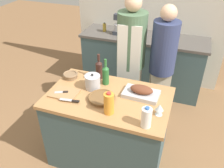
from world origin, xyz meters
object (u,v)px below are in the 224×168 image
(roasting_pan, at_px, (141,92))
(knife_paring, at_px, (62,92))
(wicker_basket, at_px, (102,98))
(cutting_board, at_px, (64,93))
(person_cook_aproned, at_px, (131,57))
(juice_jug, at_px, (109,103))
(wine_bottle_dark, at_px, (99,69))
(milk_jug, at_px, (146,117))
(stand_mixer, at_px, (119,26))
(wine_bottle_green, at_px, (106,74))
(condiment_bottle_tall, at_px, (166,37))
(condiment_bottle_extra, at_px, (104,27))
(stock_pot, at_px, (93,82))
(person_cook_guest, at_px, (162,63))
(wine_glass_left, at_px, (160,108))
(knife_chef, at_px, (70,100))
(mixing_bowl, at_px, (71,75))

(roasting_pan, relative_size, knife_paring, 2.70)
(wicker_basket, bearing_deg, knife_paring, -174.45)
(cutting_board, bearing_deg, person_cook_aproned, 63.66)
(juice_jug, distance_m, wine_bottle_dark, 0.63)
(roasting_pan, relative_size, milk_jug, 1.81)
(knife_paring, distance_m, stand_mixer, 1.72)
(wicker_basket, relative_size, wine_bottle_green, 0.91)
(condiment_bottle_tall, xyz_separation_m, condiment_bottle_extra, (-1.02, 0.13, -0.02))
(condiment_bottle_extra, bearing_deg, wine_bottle_dark, -71.52)
(stock_pot, distance_m, person_cook_guest, 1.00)
(wine_glass_left, distance_m, knife_chef, 0.88)
(roasting_pan, height_order, mixing_bowl, roasting_pan)
(milk_jug, relative_size, person_cook_guest, 0.13)
(cutting_board, distance_m, knife_chef, 0.16)
(roasting_pan, distance_m, knife_paring, 0.83)
(wicker_basket, distance_m, wine_glass_left, 0.59)
(condiment_bottle_tall, height_order, condiment_bottle_extra, condiment_bottle_tall)
(person_cook_guest, bearing_deg, condiment_bottle_tall, 79.22)
(wine_bottle_green, relative_size, wine_bottle_dark, 1.00)
(roasting_pan, height_order, wicker_basket, roasting_pan)
(condiment_bottle_extra, bearing_deg, mixing_bowl, -84.99)
(wine_bottle_green, distance_m, condiment_bottle_extra, 1.53)
(cutting_board, xyz_separation_m, person_cook_aproned, (0.46, 0.93, 0.06))
(wine_bottle_green, relative_size, condiment_bottle_extra, 2.12)
(knife_chef, distance_m, condiment_bottle_extra, 1.89)
(roasting_pan, distance_m, mixing_bowl, 0.87)
(wine_bottle_green, distance_m, wine_bottle_dark, 0.14)
(stand_mixer, xyz_separation_m, condiment_bottle_extra, (-0.27, 0.05, -0.07))
(wine_glass_left, relative_size, person_cook_guest, 0.07)
(wicker_basket, xyz_separation_m, wine_bottle_green, (-0.07, 0.30, 0.10))
(stock_pot, distance_m, condiment_bottle_tall, 1.53)
(juice_jug, height_order, wine_bottle_green, wine_bottle_green)
(knife_paring, bearing_deg, wine_bottle_green, 42.52)
(juice_jug, distance_m, knife_chef, 0.43)
(roasting_pan, xyz_separation_m, condiment_bottle_extra, (-0.99, 1.51, 0.06))
(wine_glass_left, distance_m, person_cook_guest, 0.99)
(mixing_bowl, relative_size, wine_bottle_green, 0.57)
(cutting_board, height_order, milk_jug, milk_jug)
(roasting_pan, xyz_separation_m, cutting_board, (-0.77, -0.24, -0.04))
(wicker_basket, bearing_deg, wine_glass_left, -3.67)
(stand_mixer, bearing_deg, mixing_bowl, -96.11)
(wine_bottle_green, height_order, person_cook_guest, person_cook_guest)
(roasting_pan, bearing_deg, person_cook_aproned, 114.00)
(roasting_pan, xyz_separation_m, person_cook_guest, (0.10, 0.74, -0.02))
(wine_glass_left, distance_m, person_cook_aproned, 1.07)
(cutting_board, bearing_deg, stock_pot, 41.06)
(wine_bottle_green, bearing_deg, person_cook_aproned, 78.58)
(condiment_bottle_extra, bearing_deg, wicker_basket, -69.88)
(wine_bottle_dark, height_order, wine_glass_left, wine_bottle_dark)
(condiment_bottle_tall, bearing_deg, cutting_board, -116.39)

